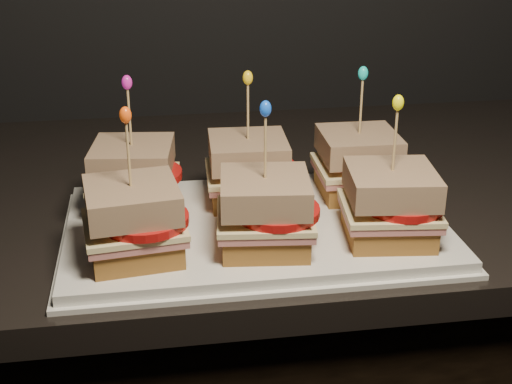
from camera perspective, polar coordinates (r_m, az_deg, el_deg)
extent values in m
cube|color=black|center=(0.99, -9.37, -0.46)|extent=(2.62, 0.65, 0.04)
cube|color=white|center=(0.83, 0.00, -2.90)|extent=(0.43, 0.27, 0.02)
cube|color=white|center=(0.84, 0.00, -3.27)|extent=(0.45, 0.28, 0.01)
cube|color=#5E3A10|center=(0.87, -9.62, -0.41)|extent=(0.10, 0.10, 0.03)
cube|color=#B95F60|center=(0.87, -9.70, 0.60)|extent=(0.11, 0.11, 0.01)
cube|color=beige|center=(0.86, -9.73, 1.02)|extent=(0.11, 0.11, 0.01)
cylinder|color=#B21310|center=(0.86, -8.96, 1.38)|extent=(0.09, 0.09, 0.01)
cube|color=#52260E|center=(0.85, -9.85, 2.74)|extent=(0.10, 0.10, 0.03)
cylinder|color=tan|center=(0.84, -10.07, 5.66)|extent=(0.00, 0.00, 0.09)
ellipsoid|color=#D11C9F|center=(0.83, -10.29, 8.63)|extent=(0.01, 0.01, 0.02)
cube|color=#5E3A10|center=(0.88, -0.62, 0.14)|extent=(0.10, 0.10, 0.03)
cube|color=#B95F60|center=(0.87, -0.62, 1.14)|extent=(0.10, 0.10, 0.01)
cube|color=beige|center=(0.87, -0.63, 1.57)|extent=(0.11, 0.10, 0.01)
cylinder|color=#B21310|center=(0.87, 0.22, 1.93)|extent=(0.09, 0.09, 0.01)
cube|color=#52260E|center=(0.86, -0.63, 3.28)|extent=(0.10, 0.10, 0.03)
cylinder|color=tan|center=(0.85, -0.65, 6.19)|extent=(0.00, 0.00, 0.09)
ellipsoid|color=yellow|center=(0.83, -0.66, 9.13)|extent=(0.01, 0.01, 0.02)
cube|color=#5E3A10|center=(0.91, 8.03, 0.67)|extent=(0.09, 0.09, 0.03)
cube|color=#B95F60|center=(0.90, 8.09, 1.64)|extent=(0.10, 0.10, 0.01)
cube|color=beige|center=(0.90, 8.12, 2.05)|extent=(0.10, 0.10, 0.01)
cylinder|color=#B21310|center=(0.90, 8.99, 2.40)|extent=(0.09, 0.09, 0.01)
cube|color=#52260E|center=(0.89, 8.22, 3.72)|extent=(0.10, 0.10, 0.03)
cylinder|color=tan|center=(0.88, 8.39, 6.53)|extent=(0.00, 0.00, 0.09)
ellipsoid|color=#13BCAF|center=(0.86, 8.57, 9.38)|extent=(0.01, 0.01, 0.02)
cube|color=#5E3A10|center=(0.76, -9.63, -4.17)|extent=(0.10, 0.10, 0.03)
cube|color=#B95F60|center=(0.75, -9.72, -3.05)|extent=(0.11, 0.11, 0.01)
cube|color=beige|center=(0.75, -9.75, -2.57)|extent=(0.11, 0.11, 0.01)
cylinder|color=#B21310|center=(0.74, -8.87, -2.20)|extent=(0.09, 0.09, 0.01)
cube|color=#52260E|center=(0.74, -9.90, -0.64)|extent=(0.10, 0.10, 0.03)
cylinder|color=tan|center=(0.72, -10.15, 2.68)|extent=(0.00, 0.00, 0.09)
ellipsoid|color=#F65010|center=(0.71, -10.40, 6.08)|extent=(0.01, 0.01, 0.02)
cube|color=#5E3A10|center=(0.77, 0.71, -3.49)|extent=(0.10, 0.10, 0.03)
cube|color=#B95F60|center=(0.76, 0.72, -2.38)|extent=(0.11, 0.11, 0.01)
cube|color=beige|center=(0.76, 0.72, -1.91)|extent=(0.11, 0.11, 0.01)
cylinder|color=#B21310|center=(0.75, 1.70, -1.52)|extent=(0.09, 0.09, 0.01)
cube|color=#52260E|center=(0.75, 0.73, 0.02)|extent=(0.10, 0.10, 0.03)
cylinder|color=tan|center=(0.73, 0.75, 3.31)|extent=(0.00, 0.00, 0.09)
ellipsoid|color=blue|center=(0.72, 0.77, 6.69)|extent=(0.01, 0.01, 0.02)
cube|color=#5E3A10|center=(0.80, 10.51, -2.75)|extent=(0.10, 0.10, 0.03)
cube|color=#B95F60|center=(0.79, 10.60, -1.68)|extent=(0.11, 0.11, 0.01)
cube|color=beige|center=(0.79, 10.63, -1.22)|extent=(0.11, 0.11, 0.01)
cylinder|color=#B21310|center=(0.79, 11.64, -0.84)|extent=(0.09, 0.09, 0.01)
cube|color=#52260E|center=(0.78, 10.78, 0.63)|extent=(0.10, 0.10, 0.03)
cylinder|color=tan|center=(0.76, 11.04, 3.79)|extent=(0.00, 0.00, 0.09)
ellipsoid|color=#FCF30A|center=(0.75, 11.31, 7.03)|extent=(0.01, 0.01, 0.02)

